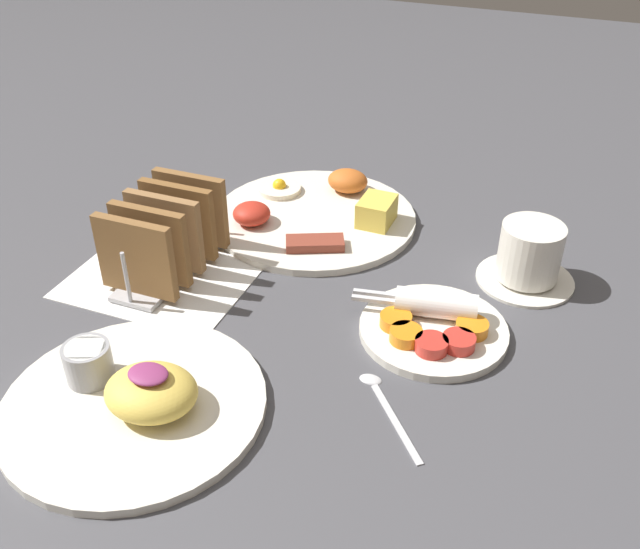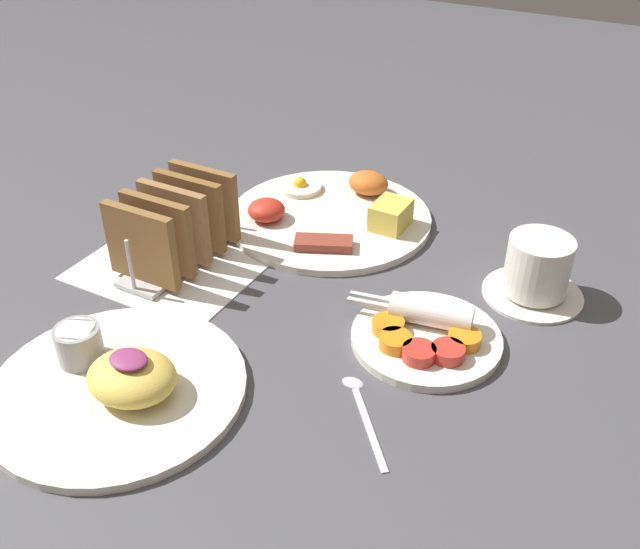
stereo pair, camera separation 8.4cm
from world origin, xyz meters
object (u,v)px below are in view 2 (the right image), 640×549
object	(u,v)px
plate_breakfast	(332,213)
plate_foreground	(118,381)
plate_condiments	(426,333)
coffee_cup	(537,270)
toast_rack	(175,226)

from	to	relation	value
plate_breakfast	plate_foreground	size ratio (longest dim) A/B	1.10
plate_condiments	coffee_cup	xyz separation A→B (m)	(0.08, 0.14, 0.02)
plate_condiments	plate_foreground	bearing A→B (deg)	-137.59
plate_breakfast	plate_condiments	size ratio (longest dim) A/B	1.57
toast_rack	plate_breakfast	bearing A→B (deg)	56.42
toast_rack	plate_foreground	bearing A→B (deg)	-66.27
plate_breakfast	plate_foreground	xyz separation A→B (m)	(-0.03, -0.41, 0.00)
plate_foreground	toast_rack	xyz separation A→B (m)	(-0.10, 0.23, 0.04)
plate_breakfast	plate_foreground	distance (m)	0.42
plate_condiments	plate_foreground	xyz separation A→B (m)	(-0.24, -0.22, 0.00)
plate_condiments	toast_rack	size ratio (longest dim) A/B	1.01
plate_condiments	coffee_cup	distance (m)	0.17
plate_foreground	coffee_cup	xyz separation A→B (m)	(0.32, 0.37, 0.02)
plate_breakfast	toast_rack	world-z (taller)	toast_rack
plate_breakfast	plate_condiments	world-z (taller)	plate_breakfast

